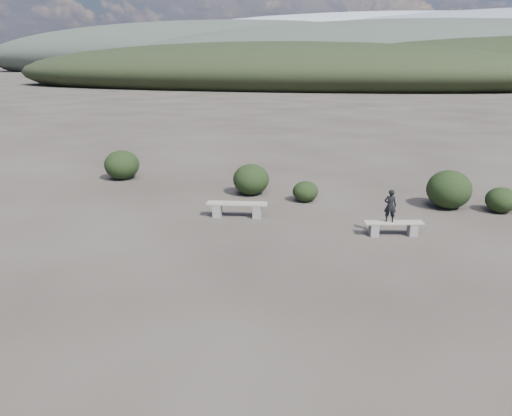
% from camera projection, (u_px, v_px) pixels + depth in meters
% --- Properties ---
extents(ground, '(1200.00, 1200.00, 0.00)m').
position_uv_depth(ground, '(239.00, 307.00, 10.39)').
color(ground, '#2F2924').
rests_on(ground, ground).
extents(bench_left, '(2.01, 0.81, 0.49)m').
position_uv_depth(bench_left, '(237.00, 208.00, 16.28)').
color(bench_left, slate).
rests_on(bench_left, ground).
extents(bench_right, '(1.73, 0.84, 0.42)m').
position_uv_depth(bench_right, '(393.00, 227.00, 14.56)').
color(bench_right, slate).
rests_on(bench_right, ground).
extents(seated_person, '(0.38, 0.28, 0.97)m').
position_uv_depth(seated_person, '(390.00, 206.00, 14.37)').
color(seated_person, black).
rests_on(seated_person, bench_right).
extents(shrub_b, '(1.38, 1.38, 1.18)m').
position_uv_depth(shrub_b, '(251.00, 179.00, 18.99)').
color(shrub_b, black).
rests_on(shrub_b, ground).
extents(shrub_c, '(0.93, 0.93, 0.75)m').
position_uv_depth(shrub_c, '(305.00, 191.00, 18.11)').
color(shrub_c, black).
rests_on(shrub_c, ground).
extents(shrub_d, '(1.51, 1.51, 1.32)m').
position_uv_depth(shrub_d, '(449.00, 189.00, 17.22)').
color(shrub_d, black).
rests_on(shrub_d, ground).
extents(shrub_e, '(1.03, 1.03, 0.86)m').
position_uv_depth(shrub_e, '(501.00, 200.00, 16.77)').
color(shrub_e, black).
rests_on(shrub_e, ground).
extents(shrub_f, '(1.48, 1.48, 1.25)m').
position_uv_depth(shrub_f, '(122.00, 165.00, 21.48)').
color(shrub_f, black).
rests_on(shrub_f, ground).
extents(mountain_ridges, '(500.00, 400.00, 56.00)m').
position_uv_depth(mountain_ridges, '(392.00, 52.00, 321.45)').
color(mountain_ridges, black).
rests_on(mountain_ridges, ground).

